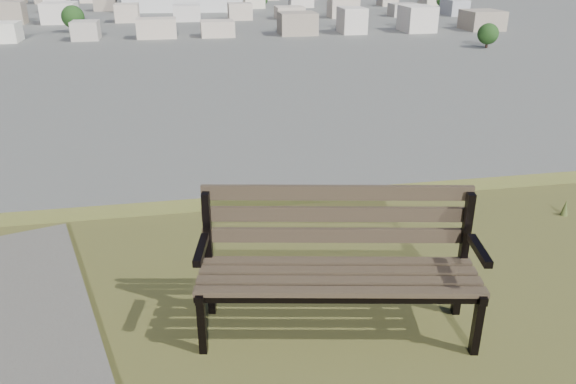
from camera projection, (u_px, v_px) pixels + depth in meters
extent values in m
cube|color=#433726|center=(340.00, 292.00, 3.83)|extent=(2.00, 0.47, 0.04)
cube|color=#433726|center=(339.00, 281.00, 3.96)|extent=(2.00, 0.47, 0.04)
cube|color=#433726|center=(338.00, 271.00, 4.08)|extent=(2.00, 0.47, 0.04)
cube|color=#433726|center=(336.00, 262.00, 4.20)|extent=(2.00, 0.47, 0.04)
cube|color=#433726|center=(336.00, 235.00, 4.21)|extent=(1.99, 0.41, 0.11)
cube|color=#433726|center=(337.00, 214.00, 4.18)|extent=(1.99, 0.41, 0.11)
cube|color=#433726|center=(337.00, 193.00, 4.14)|extent=(1.99, 0.41, 0.11)
cube|color=black|center=(202.00, 323.00, 3.92)|extent=(0.07, 0.08, 0.49)
cube|color=black|center=(209.00, 255.00, 4.25)|extent=(0.07, 0.08, 1.03)
cube|color=black|center=(205.00, 280.00, 4.04)|extent=(0.16, 0.56, 0.06)
cube|color=black|center=(201.00, 250.00, 3.88)|extent=(0.13, 0.41, 0.05)
cube|color=black|center=(477.00, 324.00, 3.91)|extent=(0.07, 0.08, 0.49)
cube|color=black|center=(463.00, 256.00, 4.24)|extent=(0.07, 0.08, 1.03)
cube|color=black|center=(472.00, 281.00, 4.03)|extent=(0.16, 0.56, 0.06)
cube|color=black|center=(480.00, 250.00, 3.86)|extent=(0.13, 0.41, 0.05)
cube|color=black|center=(340.00, 299.00, 3.84)|extent=(1.99, 0.42, 0.04)
cube|color=black|center=(336.00, 267.00, 4.23)|extent=(1.99, 0.42, 0.04)
cone|color=brown|center=(565.00, 208.00, 6.04)|extent=(0.08, 0.08, 0.18)
cube|color=silver|center=(185.00, 4.00, 277.34)|extent=(58.86, 29.30, 6.32)
cube|color=#B5AA9B|center=(76.00, 29.00, 185.92)|extent=(11.00, 11.00, 7.00)
cube|color=beige|center=(150.00, 27.00, 189.90)|extent=(11.00, 11.00, 7.00)
cube|color=#A8A8AD|center=(221.00, 26.00, 193.87)|extent=(11.00, 11.00, 7.00)
cube|color=beige|center=(290.00, 24.00, 197.84)|extent=(11.00, 11.00, 7.00)
cube|color=gray|center=(355.00, 23.00, 201.82)|extent=(11.00, 11.00, 7.00)
cube|color=beige|center=(418.00, 21.00, 205.79)|extent=(11.00, 11.00, 7.00)
cube|color=beige|center=(479.00, 20.00, 209.76)|extent=(11.00, 11.00, 7.00)
cube|color=beige|center=(3.00, 15.00, 225.11)|extent=(11.00, 11.00, 7.00)
cube|color=#A8A8AD|center=(65.00, 14.00, 229.08)|extent=(11.00, 11.00, 7.00)
cube|color=beige|center=(126.00, 13.00, 233.05)|extent=(11.00, 11.00, 7.00)
cube|color=gray|center=(184.00, 12.00, 237.03)|extent=(11.00, 11.00, 7.00)
cube|color=beige|center=(241.00, 11.00, 241.00)|extent=(11.00, 11.00, 7.00)
cube|color=beige|center=(296.00, 10.00, 244.97)|extent=(11.00, 11.00, 7.00)
cube|color=silver|center=(349.00, 9.00, 248.94)|extent=(11.00, 11.00, 7.00)
cube|color=#B5AA9B|center=(400.00, 8.00, 252.92)|extent=(11.00, 11.00, 7.00)
cube|color=beige|center=(450.00, 7.00, 256.89)|extent=(11.00, 11.00, 7.00)
cube|color=gray|center=(5.00, 5.00, 268.26)|extent=(11.00, 11.00, 7.00)
cube|color=beige|center=(58.00, 4.00, 272.23)|extent=(11.00, 11.00, 7.00)
cube|color=beige|center=(109.00, 3.00, 276.21)|extent=(11.00, 11.00, 7.00)
cube|color=silver|center=(159.00, 2.00, 280.18)|extent=(11.00, 11.00, 7.00)
cube|color=#B5AA9B|center=(207.00, 2.00, 284.15)|extent=(11.00, 11.00, 7.00)
cube|color=beige|center=(254.00, 1.00, 288.13)|extent=(11.00, 11.00, 7.00)
cube|color=#A8A8AD|center=(300.00, 0.00, 292.10)|extent=(11.00, 11.00, 7.00)
cube|color=beige|center=(344.00, 0.00, 296.07)|extent=(11.00, 11.00, 7.00)
cylinder|color=black|center=(487.00, 44.00, 171.64)|extent=(0.80, 0.80, 2.10)
sphere|color=black|center=(488.00, 34.00, 170.39)|extent=(6.30, 6.30, 6.30)
cylinder|color=black|center=(75.00, 28.00, 204.17)|extent=(0.80, 0.80, 2.70)
sphere|color=black|center=(73.00, 17.00, 202.57)|extent=(8.10, 8.10, 8.10)
cylinder|color=black|center=(442.00, 7.00, 286.63)|extent=(0.80, 0.80, 1.95)
sphere|color=black|center=(442.00, 1.00, 285.47)|extent=(5.85, 5.85, 5.85)
cylinder|color=black|center=(262.00, 6.00, 289.76)|extent=(0.80, 0.80, 2.10)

